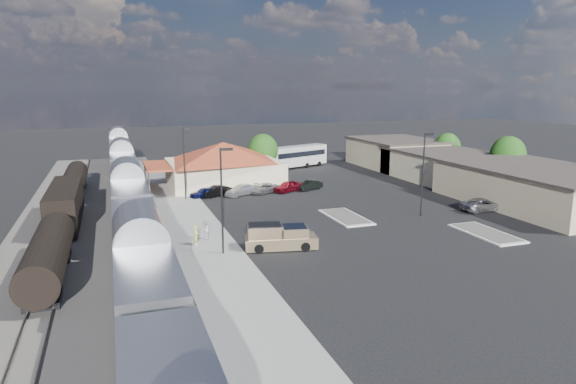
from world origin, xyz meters
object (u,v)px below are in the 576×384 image
object	(u,v)px
station_depot	(223,164)
pickup_truck	(281,237)
suv	(483,205)
coach_bus	(297,155)

from	to	relation	value
station_depot	pickup_truck	world-z (taller)	station_depot
suv	coach_bus	world-z (taller)	coach_bus
suv	coach_bus	bearing A→B (deg)	13.69
pickup_truck	suv	distance (m)	26.38
suv	pickup_truck	bearing A→B (deg)	101.87
pickup_truck	station_depot	bearing A→B (deg)	8.43
pickup_truck	suv	bearing A→B (deg)	-66.93
station_depot	pickup_truck	size ratio (longest dim) A/B	2.82
pickup_truck	suv	world-z (taller)	pickup_truck
station_depot	suv	world-z (taller)	station_depot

